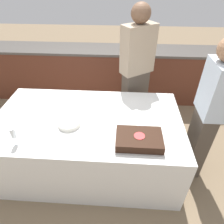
{
  "coord_description": "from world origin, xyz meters",
  "views": [
    {
      "loc": [
        0.38,
        -1.66,
        2.09
      ],
      "look_at": [
        0.27,
        0.0,
        0.83
      ],
      "focal_mm": 32.0,
      "sensor_mm": 36.0,
      "label": 1
    }
  ],
  "objects_px": {
    "cake": "(139,139)",
    "person_seated_right": "(208,114)",
    "wine_glass": "(13,134)",
    "plate_stack": "(69,123)",
    "person_cutting_cake": "(136,72)"
  },
  "relations": [
    {
      "from": "plate_stack",
      "to": "wine_glass",
      "type": "bearing_deg",
      "value": -145.63
    },
    {
      "from": "person_seated_right",
      "to": "person_cutting_cake",
      "type": "bearing_deg",
      "value": -138.69
    },
    {
      "from": "wine_glass",
      "to": "person_seated_right",
      "type": "relative_size",
      "value": 0.11
    },
    {
      "from": "cake",
      "to": "plate_stack",
      "type": "xyz_separation_m",
      "value": [
        -0.71,
        0.21,
        -0.02
      ]
    },
    {
      "from": "cake",
      "to": "wine_glass",
      "type": "height_order",
      "value": "wine_glass"
    },
    {
      "from": "cake",
      "to": "wine_glass",
      "type": "bearing_deg",
      "value": -175.69
    },
    {
      "from": "wine_glass",
      "to": "plate_stack",
      "type": "bearing_deg",
      "value": 34.37
    },
    {
      "from": "cake",
      "to": "person_seated_right",
      "type": "relative_size",
      "value": 0.29
    },
    {
      "from": "wine_glass",
      "to": "person_cutting_cake",
      "type": "xyz_separation_m",
      "value": [
        1.14,
        1.21,
        0.06
      ]
    },
    {
      "from": "plate_stack",
      "to": "person_cutting_cake",
      "type": "height_order",
      "value": "person_cutting_cake"
    },
    {
      "from": "person_seated_right",
      "to": "cake",
      "type": "bearing_deg",
      "value": -64.92
    },
    {
      "from": "person_seated_right",
      "to": "wine_glass",
      "type": "bearing_deg",
      "value": -77.31
    },
    {
      "from": "plate_stack",
      "to": "wine_glass",
      "type": "height_order",
      "value": "wine_glass"
    },
    {
      "from": "person_cutting_cake",
      "to": "person_seated_right",
      "type": "bearing_deg",
      "value": 96.93
    },
    {
      "from": "cake",
      "to": "person_seated_right",
      "type": "bearing_deg",
      "value": 25.08
    }
  ]
}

